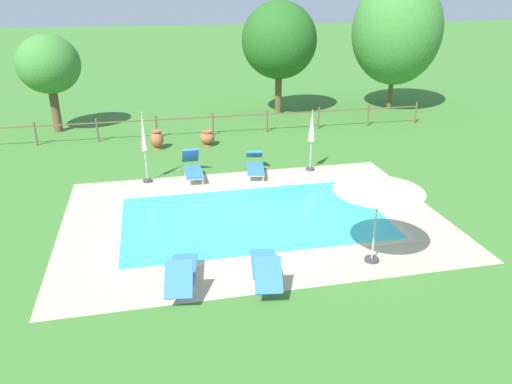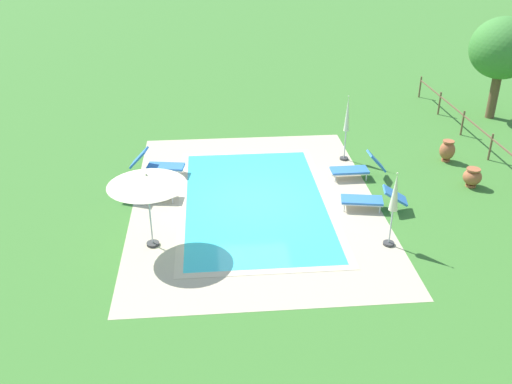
# 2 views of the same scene
# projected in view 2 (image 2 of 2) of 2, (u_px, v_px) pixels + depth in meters

# --- Properties ---
(ground_plane) EXTENTS (160.00, 160.00, 0.00)m
(ground_plane) POSITION_uv_depth(u_px,v_px,m) (255.00, 201.00, 18.41)
(ground_plane) COLOR #3D752D
(pool_deck_paving) EXTENTS (11.08, 7.86, 0.01)m
(pool_deck_paving) POSITION_uv_depth(u_px,v_px,m) (255.00, 201.00, 18.41)
(pool_deck_paving) COLOR #BCAD8E
(pool_deck_paving) RESTS_ON ground
(swimming_pool_water) EXTENTS (7.67, 4.45, 0.01)m
(swimming_pool_water) POSITION_uv_depth(u_px,v_px,m) (255.00, 201.00, 18.41)
(swimming_pool_water) COLOR #38C6D1
(swimming_pool_water) RESTS_ON ground
(pool_coping_rim) EXTENTS (8.15, 4.93, 0.01)m
(pool_coping_rim) POSITION_uv_depth(u_px,v_px,m) (255.00, 201.00, 18.40)
(pool_coping_rim) COLOR beige
(pool_coping_rim) RESTS_ON ground
(sun_lounger_north_near_steps) EXTENTS (0.95, 2.12, 0.76)m
(sun_lounger_north_near_steps) POSITION_uv_depth(u_px,v_px,m) (371.00, 199.00, 17.79)
(sun_lounger_north_near_steps) COLOR #3370BC
(sun_lounger_north_near_steps) RESTS_ON ground
(sun_lounger_north_mid) EXTENTS (0.91, 1.97, 0.95)m
(sun_lounger_north_mid) POSITION_uv_depth(u_px,v_px,m) (158.00, 164.00, 20.06)
(sun_lounger_north_mid) COLOR #3370BC
(sun_lounger_north_mid) RESTS_ON ground
(sun_lounger_north_far) EXTENTS (0.62, 1.91, 0.95)m
(sun_lounger_north_far) POSITION_uv_depth(u_px,v_px,m) (357.00, 168.00, 19.78)
(sun_lounger_north_far) COLOR #3370BC
(sun_lounger_north_far) RESTS_ON ground
(sun_lounger_north_end) EXTENTS (0.87, 2.02, 0.89)m
(sun_lounger_north_end) POSITION_uv_depth(u_px,v_px,m) (148.00, 189.00, 18.37)
(sun_lounger_north_end) COLOR #3370BC
(sun_lounger_north_end) RESTS_ON ground
(patio_umbrella_open_foreground) EXTENTS (2.16, 2.16, 2.26)m
(patio_umbrella_open_foreground) POSITION_uv_depth(u_px,v_px,m) (147.00, 181.00, 15.14)
(patio_umbrella_open_foreground) COLOR #383838
(patio_umbrella_open_foreground) RESTS_ON ground
(patio_umbrella_closed_row_west) EXTENTS (0.32, 0.32, 2.28)m
(patio_umbrella_closed_row_west) POSITION_uv_depth(u_px,v_px,m) (394.00, 198.00, 15.40)
(patio_umbrella_closed_row_west) COLOR #383838
(patio_umbrella_closed_row_west) RESTS_ON ground
(patio_umbrella_closed_row_mid_west) EXTENTS (0.32, 0.32, 2.50)m
(patio_umbrella_closed_row_mid_west) POSITION_uv_depth(u_px,v_px,m) (347.00, 121.00, 20.67)
(patio_umbrella_closed_row_mid_west) COLOR #383838
(patio_umbrella_closed_row_mid_west) RESTS_ON ground
(terracotta_urn_near_fence) EXTENTS (0.62, 0.62, 0.67)m
(terracotta_urn_near_fence) POSITION_uv_depth(u_px,v_px,m) (472.00, 177.00, 19.20)
(terracotta_urn_near_fence) COLOR #A85B38
(terracotta_urn_near_fence) RESTS_ON ground
(terracotta_urn_by_tree) EXTENTS (0.57, 0.57, 0.82)m
(terracotta_urn_by_tree) POSITION_uv_depth(u_px,v_px,m) (447.00, 150.00, 21.05)
(terracotta_urn_by_tree) COLOR #A85B38
(terracotta_urn_by_tree) RESTS_ON ground
(tree_west_mid) EXTENTS (2.81, 2.81, 4.43)m
(tree_west_mid) POSITION_uv_depth(u_px,v_px,m) (503.00, 49.00, 24.08)
(tree_west_mid) COLOR brown
(tree_west_mid) RESTS_ON ground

